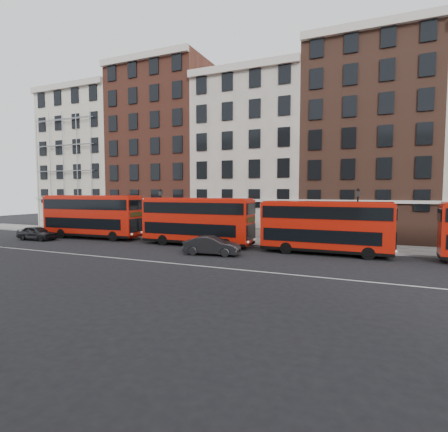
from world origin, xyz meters
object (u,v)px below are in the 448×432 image
at_px(car_rear, 37,233).
at_px(bus_c, 325,226).
at_px(bus_a, 92,215).
at_px(car_front, 212,246).
at_px(bus_b, 197,220).

bearing_deg(car_rear, bus_c, -86.53).
height_order(bus_a, car_front, bus_a).
relative_size(bus_a, car_rear, 2.61).
height_order(bus_c, car_rear, bus_c).
height_order(bus_b, car_rear, bus_b).
bearing_deg(bus_a, bus_b, -3.75).
bearing_deg(car_rear, bus_a, -56.42).
bearing_deg(car_rear, bus_b, -82.21).
height_order(car_rear, car_front, car_front).
bearing_deg(car_front, bus_b, 33.87).
distance_m(bus_b, car_front, 5.44).
relative_size(bus_b, car_rear, 2.47).
relative_size(car_rear, car_front, 0.95).
bearing_deg(bus_a, bus_c, -3.75).
xyz_separation_m(bus_b, car_front, (3.42, -3.87, -1.68)).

